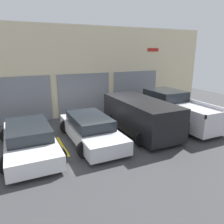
% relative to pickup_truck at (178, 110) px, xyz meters
% --- Properties ---
extents(ground_plane, '(28.00, 28.00, 0.00)m').
position_rel_pickup_truck_xyz_m(ground_plane, '(-3.95, 0.94, -0.83)').
color(ground_plane, '#3D3D3F').
extents(shophouse_building, '(17.76, 0.68, 5.50)m').
position_rel_pickup_truck_xyz_m(shophouse_building, '(-3.96, 4.23, 1.87)').
color(shophouse_building, beige).
rests_on(shophouse_building, ground).
extents(pickup_truck, '(2.43, 5.02, 1.75)m').
position_rel_pickup_truck_xyz_m(pickup_truck, '(0.00, 0.00, 0.00)').
color(pickup_truck, silver).
rests_on(pickup_truck, ground).
extents(sedan_white, '(2.29, 4.74, 1.15)m').
position_rel_pickup_truck_xyz_m(sedan_white, '(-7.91, -0.21, -0.28)').
color(sedan_white, white).
rests_on(sedan_white, ground).
extents(sedan_side, '(2.39, 4.74, 1.68)m').
position_rel_pickup_truck_xyz_m(sedan_side, '(-2.64, -0.24, 0.08)').
color(sedan_side, black).
rests_on(sedan_side, ground).
extents(van_right, '(2.18, 4.71, 1.19)m').
position_rel_pickup_truck_xyz_m(van_right, '(-5.27, -0.22, -0.26)').
color(van_right, silver).
rests_on(van_right, ground).
extents(parking_stripe_left, '(0.12, 2.20, 0.01)m').
position_rel_pickup_truck_xyz_m(parking_stripe_left, '(-6.59, -0.25, -0.83)').
color(parking_stripe_left, gold).
rests_on(parking_stripe_left, ground).
extents(parking_stripe_centre, '(0.12, 2.20, 0.01)m').
position_rel_pickup_truck_xyz_m(parking_stripe_centre, '(-3.95, -0.25, -0.83)').
color(parking_stripe_centre, gold).
rests_on(parking_stripe_centre, ground).
extents(parking_stripe_right, '(0.12, 2.20, 0.01)m').
position_rel_pickup_truck_xyz_m(parking_stripe_right, '(-1.32, -0.25, -0.83)').
color(parking_stripe_right, gold).
rests_on(parking_stripe_right, ground).
extents(parking_stripe_far_right, '(0.12, 2.20, 0.01)m').
position_rel_pickup_truck_xyz_m(parking_stripe_far_right, '(1.32, -0.25, -0.83)').
color(parking_stripe_far_right, gold).
rests_on(parking_stripe_far_right, ground).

